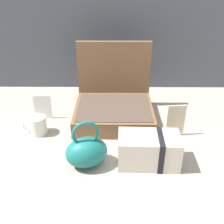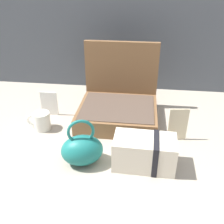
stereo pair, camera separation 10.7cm
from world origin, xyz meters
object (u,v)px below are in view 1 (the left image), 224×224
open_suitcase (114,104)px  info_card_left (176,121)px  cream_toiletry_bag (149,150)px  teal_pouch_handbag (87,151)px  coffee_mug (38,125)px  poster_card_right (43,107)px

open_suitcase → info_card_left: size_ratio=2.47×
cream_toiletry_bag → info_card_left: size_ratio=1.55×
teal_pouch_handbag → open_suitcase: bearing=74.4°
cream_toiletry_bag → info_card_left: 0.23m
coffee_mug → info_card_left: bearing=-1.0°
teal_pouch_handbag → poster_card_right: bearing=125.5°
teal_pouch_handbag → poster_card_right: 0.42m
cream_toiletry_bag → info_card_left: (0.14, 0.19, 0.02)m
coffee_mug → poster_card_right: poster_card_right is taller
open_suitcase → poster_card_right: 0.35m
teal_pouch_handbag → coffee_mug: teal_pouch_handbag is taller
teal_pouch_handbag → cream_toiletry_bag: bearing=3.4°
coffee_mug → open_suitcase: bearing=23.8°
poster_card_right → teal_pouch_handbag: bearing=-56.9°
teal_pouch_handbag → coffee_mug: (-0.24, 0.21, -0.02)m
open_suitcase → cream_toiletry_bag: open_suitcase is taller
teal_pouch_handbag → info_card_left: bearing=28.5°
info_card_left → coffee_mug: bearing=171.6°
teal_pouch_handbag → info_card_left: size_ratio=1.27×
coffee_mug → cream_toiletry_bag: bearing=-22.7°
info_card_left → poster_card_right: (-0.62, 0.14, -0.01)m
cream_toiletry_bag → info_card_left: bearing=54.1°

